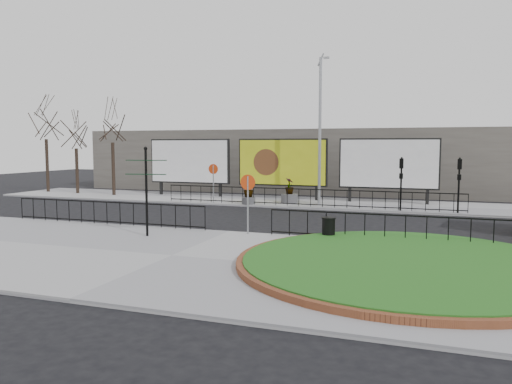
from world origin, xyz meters
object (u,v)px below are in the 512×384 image
at_px(billboard_mid, 282,163).
at_px(planter_a, 248,194).
at_px(fingerpost_sign, 146,182).
at_px(planter_b, 289,194).
at_px(lamp_post, 320,128).
at_px(litter_bin, 329,229).

height_order(billboard_mid, planter_a, billboard_mid).
relative_size(fingerpost_sign, planter_b, 2.28).
height_order(lamp_post, litter_bin, lamp_post).
xyz_separation_m(litter_bin, planter_b, (-4.83, 11.60, 0.10)).
bearing_deg(litter_bin, planter_a, 125.09).
bearing_deg(fingerpost_sign, planter_b, 74.30).
distance_m(fingerpost_sign, planter_b, 13.47).
relative_size(billboard_mid, planter_a, 4.11).
distance_m(fingerpost_sign, planter_a, 11.68).
xyz_separation_m(billboard_mid, fingerpost_sign, (-1.19, -15.15, -0.30)).
height_order(lamp_post, planter_a, lamp_post).
bearing_deg(planter_b, lamp_post, 0.00).
height_order(billboard_mid, litter_bin, billboard_mid).
bearing_deg(planter_b, planter_a, -143.90).
bearing_deg(litter_bin, lamp_post, 104.05).
relative_size(lamp_post, fingerpost_sign, 2.55).
height_order(lamp_post, planter_b, lamp_post).
distance_m(lamp_post, litter_bin, 12.69).
relative_size(billboard_mid, lamp_post, 0.67).
bearing_deg(litter_bin, fingerpost_sign, -167.45).
height_order(billboard_mid, fingerpost_sign, billboard_mid).
bearing_deg(fingerpost_sign, billboard_mid, 79.57).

